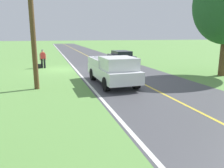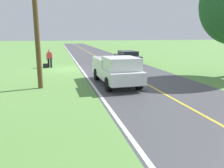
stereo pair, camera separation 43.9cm
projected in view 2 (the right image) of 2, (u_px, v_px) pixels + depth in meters
The scene contains 9 objects.
ground_plane at pixel (67, 69), 20.56m from camera, with size 200.00×200.00×0.00m, color #609347.
road_surface at pixel (116, 67), 21.64m from camera, with size 7.15×120.00×0.00m, color #47474C.
lane_edge_line at pixel (81, 68), 20.86m from camera, with size 0.16×117.60×0.00m, color silver.
lane_centre_line at pixel (116, 67), 21.64m from camera, with size 0.14×117.60×0.00m, color gold.
hitchhiker_walking at pixel (50, 57), 21.31m from camera, with size 0.62×0.51×1.75m.
suitcase_carried at pixel (45, 66), 21.28m from camera, with size 0.20×0.46×0.40m, color black.
pickup_truck_passing at pixel (117, 70), 13.92m from camera, with size 2.22×5.45×1.82m.
sedan_near_oncoming at pixel (127, 57), 23.99m from camera, with size 1.94×4.40×1.41m.
utility_pole_roadside at pixel (35, 13), 12.35m from camera, with size 0.28×0.28×8.53m, color brown.
Camera 2 is at (0.78, 20.78, 3.10)m, focal length 35.87 mm.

